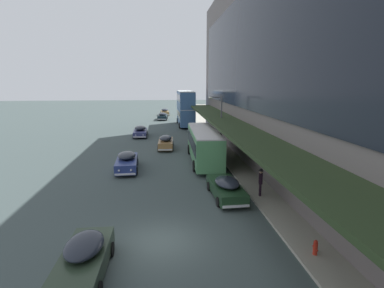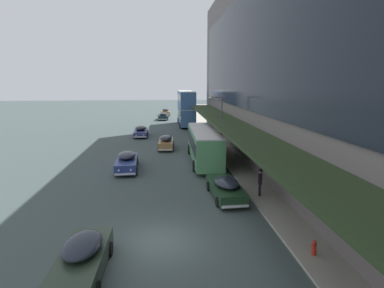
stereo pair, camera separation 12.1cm
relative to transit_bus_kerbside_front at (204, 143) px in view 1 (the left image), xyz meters
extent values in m
plane|color=#3E4B4A|center=(-4.14, -14.72, -1.84)|extent=(240.00, 240.00, 0.00)
cube|color=#A5A191|center=(6.86, -14.72, -1.76)|extent=(10.00, 180.00, 0.15)
cube|color=black|center=(3.81, -14.72, 8.79)|extent=(0.10, 73.60, 10.82)
cube|color=#28391E|center=(2.26, -14.72, 2.01)|extent=(3.20, 72.00, 0.24)
cube|color=#559A60|center=(0.00, 0.00, -0.12)|extent=(2.62, 10.33, 2.74)
cube|color=black|center=(0.00, 0.00, 0.21)|extent=(2.64, 9.51, 1.20)
cube|color=silver|center=(0.00, 0.00, 1.30)|extent=(2.52, 10.33, 0.12)
cube|color=black|center=(0.10, 5.18, 1.00)|extent=(1.21, 0.08, 0.36)
cylinder|color=black|center=(-1.14, 3.52, -1.34)|extent=(0.27, 1.00, 1.00)
cylinder|color=black|center=(1.28, 3.47, -1.34)|extent=(0.27, 1.00, 1.00)
cylinder|color=black|center=(-1.27, -3.17, -1.34)|extent=(0.27, 1.00, 1.00)
cylinder|color=black|center=(1.14, -3.21, -1.34)|extent=(0.27, 1.00, 1.00)
cube|color=#3C6397|center=(0.16, 25.18, -0.09)|extent=(2.58, 10.01, 2.80)
cube|color=black|center=(0.16, 25.18, 0.25)|extent=(2.61, 9.21, 1.23)
cube|color=silver|center=(0.16, 25.18, 1.36)|extent=(2.48, 10.01, 0.12)
cube|color=#3C6397|center=(0.16, 25.18, 2.81)|extent=(2.58, 10.01, 2.80)
cube|color=black|center=(0.16, 25.18, 3.15)|extent=(2.61, 9.21, 1.23)
cube|color=silver|center=(0.16, 25.18, 4.26)|extent=(2.48, 10.01, 0.12)
cube|color=black|center=(0.13, 30.22, 3.96)|extent=(1.26, 0.07, 0.36)
cylinder|color=black|center=(-1.12, 28.57, -1.34)|extent=(0.26, 1.00, 1.00)
cylinder|color=black|center=(1.40, 28.59, -1.34)|extent=(0.26, 1.00, 1.00)
cylinder|color=black|center=(-1.08, 22.07, -1.34)|extent=(0.26, 1.00, 1.00)
cylinder|color=black|center=(1.44, 22.09, -1.34)|extent=(0.26, 1.00, 1.00)
cube|color=navy|center=(-7.18, 14.76, -1.26)|extent=(1.91, 4.74, 0.72)
ellipsoid|color=#1E232D|center=(-7.19, 15.00, -0.62)|extent=(1.65, 2.62, 0.61)
cube|color=silver|center=(-7.13, 12.36, -1.47)|extent=(1.72, 0.16, 0.14)
cube|color=silver|center=(-7.23, 17.16, -1.47)|extent=(1.72, 0.16, 0.14)
sphere|color=silver|center=(-6.63, 12.40, -1.21)|extent=(0.18, 0.18, 0.18)
sphere|color=silver|center=(-7.63, 12.38, -1.21)|extent=(0.18, 0.18, 0.18)
cylinder|color=black|center=(-6.24, 13.32, -1.52)|extent=(0.15, 0.64, 0.64)
cylinder|color=black|center=(-8.06, 13.28, -1.52)|extent=(0.15, 0.64, 0.64)
cylinder|color=black|center=(-6.30, 16.24, -1.52)|extent=(0.15, 0.64, 0.64)
cylinder|color=black|center=(-8.12, 16.20, -1.52)|extent=(0.15, 0.64, 0.64)
cube|color=olive|center=(-3.43, 42.69, -1.22)|extent=(2.01, 4.53, 0.80)
ellipsoid|color=#1E232D|center=(-3.42, 42.47, -0.53)|extent=(1.69, 2.53, 0.63)
cube|color=silver|center=(-3.56, 44.96, -1.47)|extent=(1.68, 0.22, 0.14)
cube|color=silver|center=(-3.30, 40.43, -1.47)|extent=(1.68, 0.22, 0.14)
sphere|color=silver|center=(-4.04, 44.90, -1.17)|extent=(0.18, 0.18, 0.18)
sphere|color=silver|center=(-3.07, 44.95, -1.17)|extent=(0.18, 0.18, 0.18)
cylinder|color=black|center=(-4.39, 44.01, -1.52)|extent=(0.18, 0.65, 0.64)
cylinder|color=black|center=(-2.63, 44.12, -1.52)|extent=(0.18, 0.65, 0.64)
cylinder|color=black|center=(-4.23, 41.27, -1.52)|extent=(0.18, 0.65, 0.64)
cylinder|color=black|center=(-2.47, 41.37, -1.52)|extent=(0.18, 0.65, 0.64)
cube|color=black|center=(-3.94, 34.51, -1.24)|extent=(2.10, 4.74, 0.75)
ellipsoid|color=#1E232D|center=(-3.95, 34.28, -0.62)|extent=(1.76, 2.64, 0.53)
cube|color=silver|center=(-3.80, 36.88, -1.47)|extent=(1.74, 0.22, 0.14)
cube|color=silver|center=(-4.08, 32.15, -1.47)|extent=(1.74, 0.22, 0.14)
sphere|color=silver|center=(-4.31, 36.88, -1.19)|extent=(0.18, 0.18, 0.18)
sphere|color=silver|center=(-3.30, 36.82, -1.19)|extent=(0.18, 0.18, 0.18)
cylinder|color=black|center=(-4.77, 36.00, -1.52)|extent=(0.18, 0.65, 0.64)
cylinder|color=black|center=(-2.94, 35.90, -1.52)|extent=(0.18, 0.65, 0.64)
cylinder|color=black|center=(-4.94, 33.13, -1.52)|extent=(0.18, 0.65, 0.64)
cylinder|color=black|center=(-3.11, 33.02, -1.52)|extent=(0.18, 0.65, 0.64)
cube|color=navy|center=(-7.18, -2.16, -1.20)|extent=(2.00, 4.84, 0.84)
ellipsoid|color=#1E232D|center=(-7.19, -1.92, -0.53)|extent=(1.68, 2.69, 0.56)
cube|color=silver|center=(-7.06, -4.58, -1.47)|extent=(1.68, 0.20, 0.14)
cube|color=silver|center=(-7.30, 0.26, -1.47)|extent=(1.68, 0.20, 0.14)
sphere|color=silver|center=(-6.58, -4.53, -1.15)|extent=(0.18, 0.18, 0.18)
sphere|color=silver|center=(-7.54, -4.58, -1.15)|extent=(0.18, 0.18, 0.18)
cylinder|color=black|center=(-6.23, -3.59, -1.52)|extent=(0.17, 0.65, 0.64)
cylinder|color=black|center=(-7.99, -3.68, -1.52)|extent=(0.17, 0.65, 0.64)
cylinder|color=black|center=(-6.38, -0.64, -1.52)|extent=(0.17, 0.65, 0.64)
cylinder|color=black|center=(-8.14, -0.73, -1.52)|extent=(0.17, 0.65, 0.64)
cube|color=#1B371F|center=(0.21, -9.36, -1.25)|extent=(1.98, 4.75, 0.73)
ellipsoid|color=#1E232D|center=(0.22, -9.59, -0.65)|extent=(1.67, 2.64, 0.51)
cube|color=silver|center=(0.09, -6.98, -1.47)|extent=(1.67, 0.20, 0.14)
cube|color=silver|center=(0.33, -11.74, -1.47)|extent=(1.67, 0.20, 0.14)
sphere|color=silver|center=(-0.39, -7.03, -1.20)|extent=(0.18, 0.18, 0.18)
sphere|color=silver|center=(0.58, -6.98, -1.20)|extent=(0.18, 0.18, 0.18)
cylinder|color=black|center=(-0.73, -7.96, -1.52)|extent=(0.17, 0.65, 0.64)
cylinder|color=black|center=(1.02, -7.87, -1.52)|extent=(0.17, 0.65, 0.64)
cylinder|color=black|center=(-0.59, -10.85, -1.52)|extent=(0.17, 0.65, 0.64)
cylinder|color=black|center=(1.16, -10.76, -1.52)|extent=(0.17, 0.65, 0.64)
cube|color=#9F7241|center=(-3.64, 6.26, -1.21)|extent=(1.80, 4.38, 0.83)
ellipsoid|color=#1E232D|center=(-3.64, 6.05, -0.52)|extent=(1.52, 2.43, 0.60)
cube|color=silver|center=(-3.54, 8.47, -1.47)|extent=(1.54, 0.18, 0.14)
cube|color=silver|center=(-3.73, 4.06, -1.47)|extent=(1.54, 0.18, 0.14)
sphere|color=silver|center=(-3.99, 8.45, -1.16)|extent=(0.18, 0.18, 0.18)
sphere|color=silver|center=(-3.10, 8.42, -1.16)|extent=(0.18, 0.18, 0.18)
cylinder|color=black|center=(-4.39, 7.63, -1.52)|extent=(0.17, 0.65, 0.64)
cylinder|color=black|center=(-2.77, 7.56, -1.52)|extent=(0.17, 0.65, 0.64)
cylinder|color=black|center=(-4.50, 4.96, -1.52)|extent=(0.17, 0.65, 0.64)
cylinder|color=black|center=(-2.88, 4.89, -1.52)|extent=(0.17, 0.65, 0.64)
cube|color=#273727|center=(-7.20, -17.09, -1.22)|extent=(1.73, 4.40, 0.79)
ellipsoid|color=#1E232D|center=(-7.20, -16.87, -0.59)|extent=(1.52, 2.42, 0.52)
cube|color=silver|center=(-7.19, -14.84, -1.47)|extent=(1.63, 0.12, 0.14)
cylinder|color=black|center=(-6.34, -15.73, -1.52)|extent=(0.14, 0.64, 0.64)
cylinder|color=black|center=(-8.05, -15.72, -1.52)|extent=(0.14, 0.64, 0.64)
cylinder|color=black|center=(2.49, -9.70, -1.26)|extent=(0.16, 0.16, 0.85)
cylinder|color=black|center=(2.53, -9.54, -1.26)|extent=(0.16, 0.16, 0.85)
cube|color=black|center=(2.51, -9.62, -0.49)|extent=(0.33, 0.45, 0.70)
cylinder|color=black|center=(2.44, -9.87, -0.45)|extent=(0.10, 0.10, 0.63)
cylinder|color=black|center=(2.57, -9.37, -0.45)|extent=(0.10, 0.10, 0.63)
sphere|color=tan|center=(2.51, -9.62, -0.03)|extent=(0.22, 0.22, 0.22)
cylinder|color=black|center=(2.51, -9.62, 0.05)|extent=(0.33, 0.33, 0.02)
cylinder|color=black|center=(2.51, -9.62, 0.11)|extent=(0.21, 0.21, 0.12)
cylinder|color=#4C4C51|center=(2.31, 3.23, 1.36)|extent=(0.16, 0.16, 6.09)
cylinder|color=#4C4C51|center=(1.71, 3.23, 4.30)|extent=(1.20, 0.10, 0.10)
ellipsoid|color=silver|center=(1.11, 3.23, 4.22)|extent=(0.44, 0.28, 0.20)
cylinder|color=red|center=(2.68, -16.75, -1.41)|extent=(0.20, 0.20, 0.55)
sphere|color=red|center=(2.68, -16.75, -1.08)|extent=(0.18, 0.18, 0.18)
cylinder|color=red|center=(2.68, -16.60, -1.39)|extent=(0.08, 0.10, 0.08)
cylinder|color=red|center=(2.68, -16.90, -1.39)|extent=(0.08, 0.10, 0.08)
camera|label=1|loc=(-3.95, -28.21, 5.83)|focal=28.00mm
camera|label=2|loc=(-3.83, -28.22, 5.83)|focal=28.00mm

